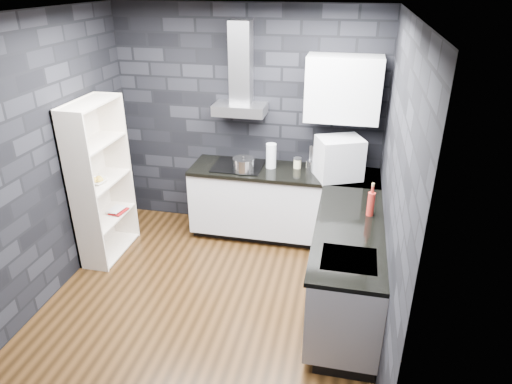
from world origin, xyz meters
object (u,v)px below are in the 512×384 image
(glass_vase, at_px, (271,156))
(utensil_crock, at_px, (310,166))
(red_bottle, at_px, (371,204))
(fruit_bowl, at_px, (98,181))
(storage_jar, at_px, (297,163))
(bookshelf, at_px, (101,182))
(pot, at_px, (244,165))
(appliance_garage, at_px, (339,159))

(glass_vase, bearing_deg, utensil_crock, -4.48)
(red_bottle, bearing_deg, fruit_bowl, 178.03)
(red_bottle, bearing_deg, utensil_crock, 125.53)
(storage_jar, distance_m, red_bottle, 1.31)
(bookshelf, bearing_deg, pot, 33.22)
(pot, height_order, appliance_garage, appliance_garage)
(appliance_garage, xyz_separation_m, bookshelf, (-2.54, -0.68, -0.22))
(pot, bearing_deg, utensil_crock, 12.27)
(utensil_crock, distance_m, fruit_bowl, 2.37)
(red_bottle, distance_m, bookshelf, 2.89)
(pot, distance_m, utensil_crock, 0.77)
(pot, xyz_separation_m, utensil_crock, (0.75, 0.16, -0.01))
(appliance_garage, distance_m, fruit_bowl, 2.65)
(red_bottle, relative_size, fruit_bowl, 1.15)
(pot, height_order, utensil_crock, pot)
(glass_vase, xyz_separation_m, fruit_bowl, (-1.76, -0.86, -0.11))
(bookshelf, relative_size, fruit_bowl, 8.91)
(pot, xyz_separation_m, fruit_bowl, (-1.47, -0.66, -0.05))
(appliance_garage, bearing_deg, pot, 160.41)
(storage_jar, height_order, red_bottle, red_bottle)
(glass_vase, distance_m, utensil_crock, 0.48)
(storage_jar, bearing_deg, red_bottle, -50.95)
(appliance_garage, xyz_separation_m, fruit_bowl, (-2.54, -0.74, -0.19))
(storage_jar, bearing_deg, utensil_crock, -28.88)
(red_bottle, bearing_deg, glass_vase, 139.57)
(fruit_bowl, bearing_deg, appliance_garage, 16.21)
(pot, relative_size, utensil_crock, 1.74)
(pot, bearing_deg, red_bottle, -28.33)
(fruit_bowl, bearing_deg, utensil_crock, 20.40)
(glass_vase, relative_size, appliance_garage, 0.62)
(pot, bearing_deg, fruit_bowl, -155.72)
(bookshelf, distance_m, fruit_bowl, 0.07)
(glass_vase, distance_m, storage_jar, 0.32)
(utensil_crock, height_order, appliance_garage, appliance_garage)
(glass_vase, distance_m, fruit_bowl, 1.96)
(glass_vase, relative_size, bookshelf, 0.16)
(bookshelf, bearing_deg, utensil_crock, 29.95)
(pot, xyz_separation_m, glass_vase, (0.28, 0.20, 0.06))
(appliance_garage, distance_m, bookshelf, 2.64)
(utensil_crock, bearing_deg, bookshelf, -160.98)
(glass_vase, distance_m, red_bottle, 1.49)
(red_bottle, xyz_separation_m, bookshelf, (-2.89, 0.16, -0.12))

